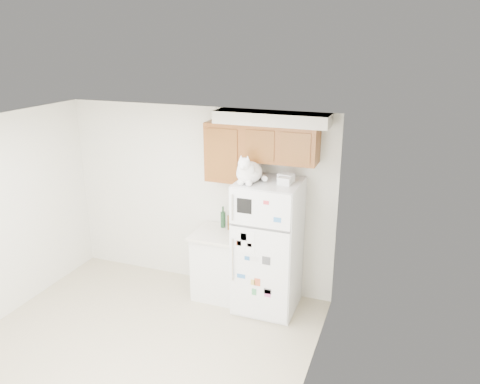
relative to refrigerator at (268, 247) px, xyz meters
The scene contains 9 objects.
ground_plane 2.14m from the refrigerator, 124.99° to the right, with size 3.80×4.00×0.01m, color tan.
room_shell 1.88m from the refrigerator, 126.36° to the right, with size 3.84×4.04×2.52m.
refrigerator is the anchor object (origin of this frame).
base_counter 0.79m from the refrigerator, behind, with size 0.64×0.64×0.92m.
cat 1.02m from the refrigerator, 149.85° to the right, with size 0.36×0.53×0.38m.
storage_box_back 0.92m from the refrigerator, 22.88° to the left, with size 0.18×0.13×0.10m, color white.
storage_box_front 0.92m from the refrigerator, 12.44° to the right, with size 0.15×0.11×0.09m, color white.
bottle_green 0.77m from the refrigerator, 160.95° to the left, with size 0.07×0.07×0.29m, color #19381E, non-canonical shape.
bottle_amber 0.66m from the refrigerator, 160.90° to the left, with size 0.06×0.06×0.26m, color #593814, non-canonical shape.
Camera 1 is at (2.64, -3.52, 3.34)m, focal length 35.00 mm.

